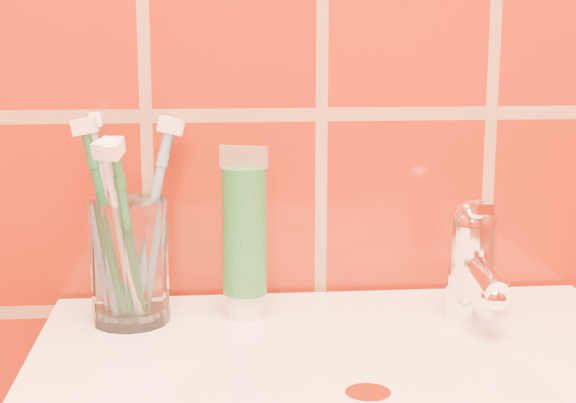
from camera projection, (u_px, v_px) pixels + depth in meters
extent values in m
cylinder|color=silver|center=(368.00, 397.00, 0.68)|extent=(0.30, 0.30, 0.00)
cylinder|color=white|center=(368.00, 394.00, 0.68)|extent=(0.04, 0.04, 0.00)
cylinder|color=white|center=(129.00, 262.00, 0.85)|extent=(0.08, 0.08, 0.12)
cylinder|color=white|center=(245.00, 305.00, 0.87)|extent=(0.04, 0.04, 0.03)
cylinder|color=#196D29|center=(244.00, 231.00, 0.86)|extent=(0.04, 0.04, 0.13)
cube|color=beige|center=(244.00, 157.00, 0.84)|extent=(0.05, 0.01, 0.02)
cylinder|color=white|center=(471.00, 271.00, 0.86)|extent=(0.05, 0.05, 0.09)
sphere|color=white|center=(473.00, 223.00, 0.86)|extent=(0.05, 0.05, 0.05)
cylinder|color=white|center=(483.00, 274.00, 0.83)|extent=(0.02, 0.09, 0.03)
cube|color=white|center=(477.00, 208.00, 0.84)|extent=(0.02, 0.06, 0.01)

